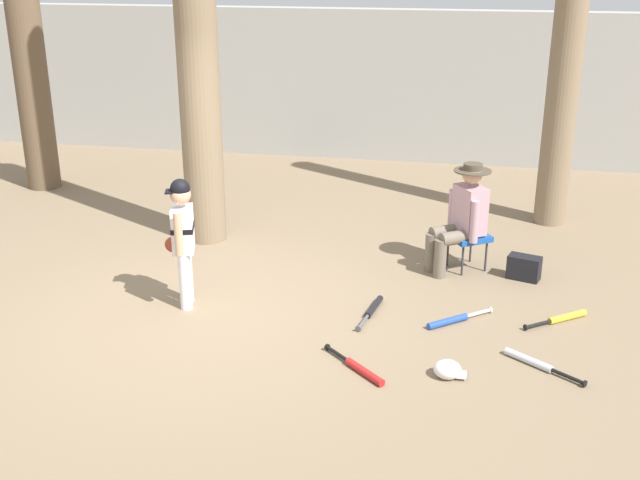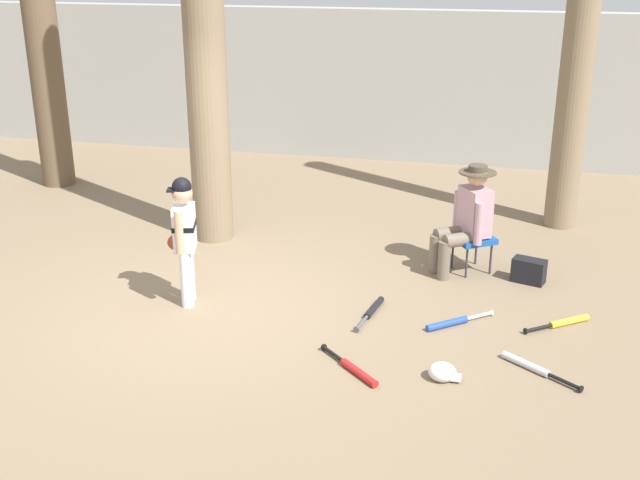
% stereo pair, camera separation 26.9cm
% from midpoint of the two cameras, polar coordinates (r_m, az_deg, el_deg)
% --- Properties ---
extents(ground_plane, '(60.00, 60.00, 0.00)m').
position_cam_midpoint_polar(ground_plane, '(7.75, -7.28, -5.26)').
color(ground_plane, '#7F6B51').
extents(concrete_back_wall, '(18.00, 0.36, 2.42)m').
position_cam_midpoint_polar(concrete_back_wall, '(13.22, 2.14, 11.28)').
color(concrete_back_wall, '#9E9E99').
rests_on(concrete_back_wall, ground).
extents(tree_near_player, '(0.72, 0.72, 6.04)m').
position_cam_midpoint_polar(tree_near_player, '(9.14, -7.64, 16.01)').
color(tree_near_player, '#7F6B51').
rests_on(tree_near_player, ground).
extents(tree_behind_spectator, '(0.61, 0.61, 5.20)m').
position_cam_midpoint_polar(tree_behind_spectator, '(10.06, 19.12, 13.43)').
color(tree_behind_spectator, '#7F6B51').
rests_on(tree_behind_spectator, ground).
extents(young_ballplayer, '(0.43, 0.57, 1.31)m').
position_cam_midpoint_polar(young_ballplayer, '(7.72, -8.89, 0.54)').
color(young_ballplayer, white).
rests_on(young_ballplayer, ground).
extents(folding_stool, '(0.56, 0.56, 0.41)m').
position_cam_midpoint_polar(folding_stool, '(8.70, 11.92, 0.02)').
color(folding_stool, '#194C9E').
rests_on(folding_stool, ground).
extents(seated_spectator, '(0.65, 0.59, 1.20)m').
position_cam_midpoint_polar(seated_spectator, '(8.56, 11.49, 1.66)').
color(seated_spectator, '#6B6051').
rests_on(seated_spectator, ground).
extents(handbag_beside_stool, '(0.38, 0.28, 0.26)m').
position_cam_midpoint_polar(handbag_beside_stool, '(8.64, 15.81, -2.17)').
color(handbag_beside_stool, black).
rests_on(handbag_beside_stool, ground).
extents(tree_far_left, '(0.78, 0.78, 5.84)m').
position_cam_midpoint_polar(tree_far_left, '(11.97, -19.16, 15.47)').
color(tree_far_left, brown).
rests_on(tree_far_left, ground).
extents(bat_red_barrel, '(0.60, 0.57, 0.07)m').
position_cam_midpoint_polar(bat_red_barrel, '(6.67, 3.71, -9.40)').
color(bat_red_barrel, red).
rests_on(bat_red_barrel, ground).
extents(bat_yellow_trainer, '(0.62, 0.49, 0.07)m').
position_cam_midpoint_polar(bat_yellow_trainer, '(7.82, 18.29, -5.71)').
color(bat_yellow_trainer, yellow).
rests_on(bat_yellow_trainer, ground).
extents(bat_black_composite, '(0.18, 0.72, 0.07)m').
position_cam_midpoint_polar(bat_black_composite, '(7.69, 4.82, -5.12)').
color(bat_black_composite, black).
rests_on(bat_black_composite, ground).
extents(bat_aluminum_silver, '(0.66, 0.50, 0.07)m').
position_cam_midpoint_polar(bat_aluminum_silver, '(6.97, 16.23, -8.86)').
color(bat_aluminum_silver, '#B7BCC6').
rests_on(bat_aluminum_silver, ground).
extents(bat_blue_youth, '(0.61, 0.53, 0.07)m').
position_cam_midpoint_polar(bat_blue_youth, '(7.55, 10.61, -5.92)').
color(bat_blue_youth, '#2347AD').
rests_on(bat_blue_youth, ground).
extents(batting_helmet_white, '(0.27, 0.21, 0.16)m').
position_cam_midpoint_polar(batting_helmet_white, '(6.65, 10.07, -9.45)').
color(batting_helmet_white, silver).
rests_on(batting_helmet_white, ground).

